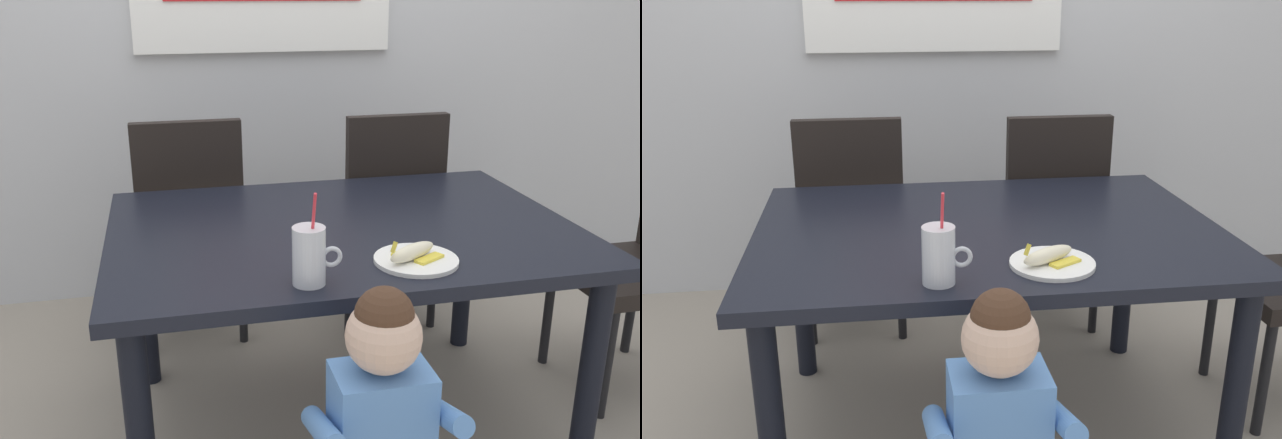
% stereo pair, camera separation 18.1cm
% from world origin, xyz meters
% --- Properties ---
extents(ground_plane, '(24.00, 24.00, 0.00)m').
position_xyz_m(ground_plane, '(0.00, 0.00, 0.00)').
color(ground_plane, '#9E9384').
extents(dining_table, '(1.44, 1.03, 0.73)m').
position_xyz_m(dining_table, '(0.00, 0.00, 0.65)').
color(dining_table, black).
rests_on(dining_table, ground).
extents(dining_chair_left, '(0.44, 0.44, 0.96)m').
position_xyz_m(dining_chair_left, '(-0.44, 0.77, 0.54)').
color(dining_chair_left, black).
rests_on(dining_chair_left, ground).
extents(dining_chair_right, '(0.44, 0.45, 0.96)m').
position_xyz_m(dining_chair_right, '(0.39, 0.71, 0.54)').
color(dining_chair_right, black).
rests_on(dining_chair_right, ground).
extents(toddler_standing, '(0.33, 0.24, 0.84)m').
position_xyz_m(toddler_standing, '(-0.09, -0.70, 0.53)').
color(toddler_standing, '#3F4760').
rests_on(toddler_standing, ground).
extents(milk_cup, '(0.13, 0.08, 0.25)m').
position_xyz_m(milk_cup, '(-0.20, -0.41, 0.80)').
color(milk_cup, silver).
rests_on(milk_cup, dining_table).
extents(snack_plate, '(0.23, 0.23, 0.01)m').
position_xyz_m(snack_plate, '(0.12, -0.34, 0.74)').
color(snack_plate, white).
rests_on(snack_plate, dining_table).
extents(peeled_banana, '(0.18, 0.14, 0.07)m').
position_xyz_m(peeled_banana, '(0.10, -0.34, 0.77)').
color(peeled_banana, '#F4EAC6').
rests_on(peeled_banana, snack_plate).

